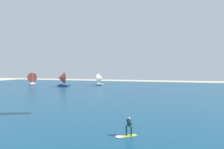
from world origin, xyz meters
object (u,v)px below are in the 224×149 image
(kitesurfer, at_px, (127,129))
(sailboat_outermost, at_px, (62,79))
(sailboat_trailing, at_px, (100,79))
(sailboat_mid_left, at_px, (33,79))

(kitesurfer, distance_m, sailboat_outermost, 53.60)
(sailboat_trailing, bearing_deg, sailboat_outermost, -137.18)
(sailboat_trailing, relative_size, sailboat_outermost, 0.85)
(kitesurfer, relative_size, sailboat_mid_left, 0.37)
(kitesurfer, distance_m, sailboat_trailing, 56.65)
(sailboat_outermost, relative_size, sailboat_mid_left, 1.07)
(kitesurfer, height_order, sailboat_outermost, sailboat_outermost)
(sailboat_mid_left, bearing_deg, kitesurfer, -44.77)
(kitesurfer, height_order, sailboat_trailing, sailboat_trailing)
(sailboat_trailing, distance_m, sailboat_outermost, 13.84)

